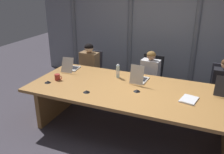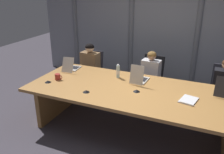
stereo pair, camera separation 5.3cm
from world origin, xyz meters
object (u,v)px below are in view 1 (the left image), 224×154
Objects in this scene: person_center at (224,85)px; conference_mic_middle at (137,90)px; water_bottle_primary at (118,72)px; conference_mic_left_side at (86,91)px; office_chair_left_end at (91,76)px; coffee_mug_near at (58,77)px; laptop_left_mid at (139,78)px; office_chair_left_mid at (149,85)px; person_left_end at (87,66)px; person_left_mid at (148,76)px; laptop_center at (223,90)px; laptop_left_end at (71,67)px; office_chair_center at (220,96)px; conference_mic_right_side at (48,82)px; spiral_notepad at (189,100)px.

conference_mic_middle is at bearing -49.42° from person_center.
water_bottle_primary is 0.82m from conference_mic_left_side.
person_center is 10.16× the size of conference_mic_middle.
coffee_mug_near is (0.04, -1.31, 0.47)m from office_chair_left_end.
laptop_left_mid is 0.98m from conference_mic_left_side.
person_left_end is (-1.38, -0.16, 0.29)m from office_chair_left_mid.
person_left_mid reaches higher than office_chair_left_end.
conference_mic_middle is (0.08, -1.08, 0.15)m from person_left_mid.
coffee_mug_near reaches higher than conference_mic_middle.
laptop_center is 0.38× the size of person_center.
office_chair_left_end is at bearing 140.16° from conference_mic_middle.
coffee_mug_near is (-1.34, -1.32, 0.45)m from office_chair_left_mid.
laptop_center is 2.76m from coffee_mug_near.
coffee_mug_near is 1.45m from conference_mic_middle.
laptop_left_mid is at bearing 19.36° from coffee_mug_near.
laptop_left_end is 1.05× the size of laptop_center.
laptop_left_end is at bearing 91.00° from laptop_left_mid.
person_left_end reaches higher than water_bottle_primary.
laptop_left_end is at bearing 96.40° from laptop_center.
person_left_mid is 10.05× the size of conference_mic_middle.
laptop_center is 0.93m from office_chair_center.
office_chair_center is 3.06m from coffee_mug_near.
conference_mic_left_side is at bearing -54.18° from person_center.
person_center is at bearing 10.53° from office_chair_center.
water_bottle_primary reaches higher than conference_mic_right_side.
person_left_end is 1.61m from conference_mic_left_side.
office_chair_left_mid reaches higher than coffee_mug_near.
office_chair_center is (0.01, 0.80, -0.47)m from laptop_center.
laptop_left_mid is 0.38× the size of person_center.
laptop_left_mid is 0.97m from spiral_notepad.
water_bottle_primary is (-0.42, -0.63, 0.25)m from person_left_mid.
person_left_end reaches higher than person_center.
laptop_center is 2.82m from person_left_end.
person_center is at bearing 90.47° from office_chair_left_mid.
conference_mic_middle is 0.32× the size of spiral_notepad.
office_chair_left_mid reaches higher than office_chair_left_end.
laptop_center is at bearing 13.99° from conference_mic_right_side.
laptop_left_mid is 1.34m from laptop_center.
office_chair_left_end is 1.37m from water_bottle_primary.
office_chair_center is 2.58m from conference_mic_left_side.
person_center is 3.26× the size of spiral_notepad.
laptop_left_mid is at bearing -5.58° from water_bottle_primary.
laptop_center is 1.50m from person_left_mid.
water_bottle_primary is 2.28× the size of conference_mic_middle.
person_center reaches higher than office_chair_left_end.
office_chair_center is (1.36, 0.84, -0.47)m from laptop_left_mid.
conference_mic_right_side is (-1.53, -0.26, 0.00)m from conference_mic_middle.
office_chair_center reaches higher than conference_mic_left_side.
laptop_left_mid is 0.47× the size of office_chair_left_end.
office_chair_left_end is at bearing 163.46° from spiral_notepad.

